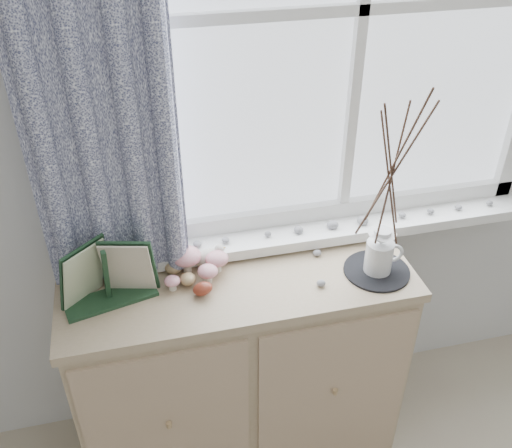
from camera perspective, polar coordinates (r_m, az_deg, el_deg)
The scene contains 8 objects.
sideboard at distance 2.23m, azimuth -1.57°, elevation -13.97°, with size 1.20×0.45×0.85m.
botanical_book at distance 1.81m, azimuth -14.76°, elevation -5.25°, with size 0.34×0.13×0.23m, color #1B3922, non-canonical shape.
toadstool_cluster at distance 1.93m, azimuth -5.96°, elevation -3.81°, with size 0.23×0.16×0.09m.
wooden_eggs at distance 1.91m, azimuth -6.85°, elevation -5.42°, with size 0.13×0.17×0.07m.
songbird_figurine at distance 1.98m, azimuth -4.81°, elevation -3.28°, with size 0.14×0.06×0.07m, color beige, non-canonical shape.
crocheted_doily at distance 2.00m, azimuth 11.97°, elevation -4.59°, with size 0.23×0.23×0.01m, color black.
twig_pitcher at distance 1.78m, azimuth 13.49°, elevation 5.47°, with size 0.29×0.29×0.71m.
sideboard_pebbles at distance 1.98m, azimuth 8.34°, elevation -4.42°, with size 0.25×0.19×0.02m.
Camera 1 is at (-0.44, 0.30, 2.09)m, focal length 40.00 mm.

